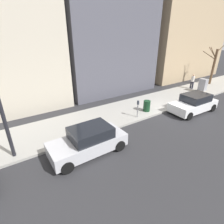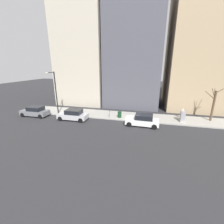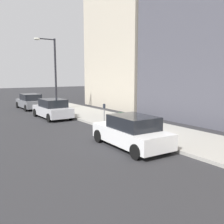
# 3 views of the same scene
# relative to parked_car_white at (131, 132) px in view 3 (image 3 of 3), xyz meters

# --- Properties ---
(ground_plane) EXTENTS (120.00, 120.00, 0.00)m
(ground_plane) POSITION_rel_parked_car_white_xyz_m (1.10, 1.68, -0.74)
(ground_plane) COLOR #2B2B2D
(sidewalk) EXTENTS (4.00, 36.00, 0.15)m
(sidewalk) POSITION_rel_parked_car_white_xyz_m (3.10, 1.68, -0.66)
(sidewalk) COLOR #9E9B93
(sidewalk) RESTS_ON ground
(parked_car_white) EXTENTS (2.06, 4.27, 1.52)m
(parked_car_white) POSITION_rel_parked_car_white_xyz_m (0.00, 0.00, 0.00)
(parked_car_white) COLOR white
(parked_car_white) RESTS_ON ground
(parked_car_silver) EXTENTS (1.97, 4.22, 1.52)m
(parked_car_silver) POSITION_rel_parked_car_white_xyz_m (-0.10, 9.79, 0.00)
(parked_car_silver) COLOR #B7B7BC
(parked_car_silver) RESTS_ON ground
(parked_car_grey) EXTENTS (1.94, 4.21, 1.52)m
(parked_car_grey) POSITION_rel_parked_car_white_xyz_m (0.06, 16.30, 0.00)
(parked_car_grey) COLOR slate
(parked_car_grey) RESTS_ON ground
(parking_meter) EXTENTS (0.14, 0.10, 1.35)m
(parking_meter) POSITION_rel_parked_car_white_xyz_m (1.55, 4.81, 0.24)
(parking_meter) COLOR slate
(parking_meter) RESTS_ON sidewalk
(streetlamp) EXTENTS (1.97, 0.32, 6.50)m
(streetlamp) POSITION_rel_parked_car_white_xyz_m (1.38, 13.36, 3.28)
(streetlamp) COLOR black
(streetlamp) RESTS_ON sidewalk
(trash_bin) EXTENTS (0.56, 0.56, 0.90)m
(trash_bin) POSITION_rel_parked_car_white_xyz_m (2.00, 3.41, -0.14)
(trash_bin) COLOR #14381E
(trash_bin) RESTS_ON sidewalk
(office_tower_right) EXTENTS (9.12, 9.12, 22.60)m
(office_tower_right) POSITION_rel_parked_car_white_xyz_m (11.16, 12.48, 10.57)
(office_tower_right) COLOR #BCB29E
(office_tower_right) RESTS_ON ground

